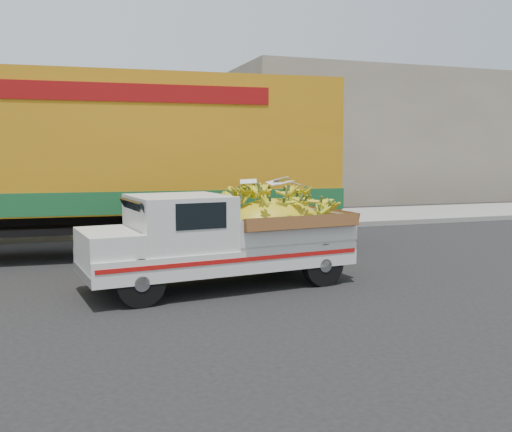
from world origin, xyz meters
name	(u,v)px	position (x,y,z in m)	size (l,w,h in m)	color
ground	(108,301)	(0.00, 0.00, 0.00)	(100.00, 100.00, 0.00)	black
curb	(86,236)	(0.00, 6.69, 0.07)	(60.00, 0.25, 0.15)	gray
sidewalk	(82,227)	(0.00, 8.79, 0.07)	(60.00, 4.00, 0.14)	gray
building_right	(378,137)	(14.00, 15.69, 3.00)	(14.00, 6.00, 6.00)	gray
pickup_truck	(238,236)	(2.14, 0.42, 0.82)	(4.50, 2.09, 1.52)	black
semi_trailer	(61,156)	(-0.55, 4.24, 2.12)	(12.04, 3.37, 3.80)	black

